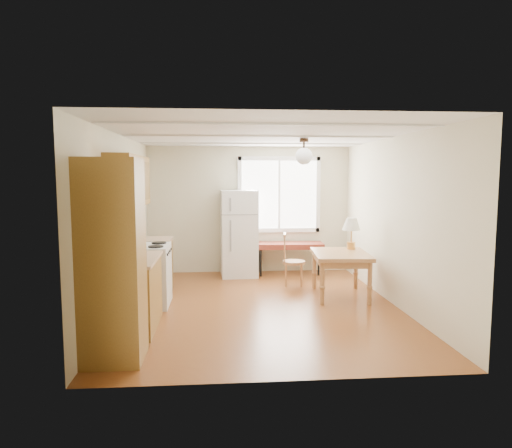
{
  "coord_description": "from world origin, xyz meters",
  "views": [
    {
      "loc": [
        -0.61,
        -6.56,
        1.92
      ],
      "look_at": [
        -0.01,
        0.71,
        1.15
      ],
      "focal_mm": 32.0,
      "sensor_mm": 36.0,
      "label": 1
    }
  ],
  "objects": [
    {
      "name": "room_shell",
      "position": [
        0.0,
        0.0,
        1.25
      ],
      "size": [
        4.6,
        5.6,
        2.62
      ],
      "color": "#5C2D13",
      "rests_on": "ground"
    },
    {
      "name": "kettle",
      "position": [
        -1.77,
        -0.8,
        1.0
      ],
      "size": [
        0.12,
        0.12,
        0.24
      ],
      "color": "red",
      "rests_on": "kitchen_run"
    },
    {
      "name": "table_lamp",
      "position": [
        1.59,
        0.78,
        1.09
      ],
      "size": [
        0.3,
        0.3,
        0.52
      ],
      "rotation": [
        0.0,
        0.0,
        -0.11
      ],
      "color": "gold",
      "rests_on": "dining_table"
    },
    {
      "name": "window_unit",
      "position": [
        0.6,
        2.47,
        1.55
      ],
      "size": [
        1.64,
        0.05,
        1.51
      ],
      "color": "white",
      "rests_on": "room_shell"
    },
    {
      "name": "kitchen_run",
      "position": [
        -1.72,
        -0.63,
        0.84
      ],
      "size": [
        0.65,
        3.4,
        2.2
      ],
      "color": "brown",
      "rests_on": "ground"
    },
    {
      "name": "pendant_light",
      "position": [
        0.7,
        0.4,
        2.24
      ],
      "size": [
        0.26,
        0.26,
        0.4
      ],
      "color": "black",
      "rests_on": "room_shell"
    },
    {
      "name": "chair",
      "position": [
        0.62,
        1.28,
        0.52
      ],
      "size": [
        0.42,
        0.41,
        0.9
      ],
      "rotation": [
        0.0,
        0.0,
        -0.16
      ],
      "color": "#9A673B",
      "rests_on": "ground"
    },
    {
      "name": "coffee_maker",
      "position": [
        -1.72,
        -0.83,
        1.04
      ],
      "size": [
        0.21,
        0.26,
        0.38
      ],
      "rotation": [
        0.0,
        0.0,
        -0.07
      ],
      "color": "black",
      "rests_on": "kitchen_run"
    },
    {
      "name": "dining_table",
      "position": [
        1.32,
        0.46,
        0.6
      ],
      "size": [
        0.95,
        1.2,
        0.71
      ],
      "rotation": [
        0.0,
        0.0,
        -0.09
      ],
      "color": "#9A673B",
      "rests_on": "ground"
    },
    {
      "name": "refrigerator",
      "position": [
        -0.22,
        2.12,
        0.82
      ],
      "size": [
        0.71,
        0.72,
        1.65
      ],
      "rotation": [
        0.0,
        0.0,
        0.05
      ],
      "color": "white",
      "rests_on": "ground"
    },
    {
      "name": "bench",
      "position": [
        0.75,
        2.18,
        0.55
      ],
      "size": [
        1.37,
        0.57,
        0.62
      ],
      "rotation": [
        0.0,
        0.0,
        -0.05
      ],
      "color": "maroon",
      "rests_on": "ground"
    }
  ]
}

